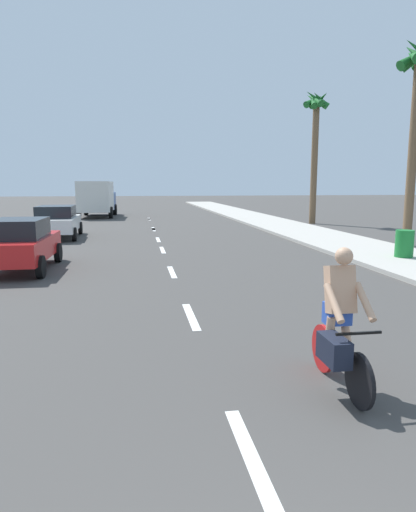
% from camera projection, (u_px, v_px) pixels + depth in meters
% --- Properties ---
extents(ground_plane, '(160.00, 160.00, 0.00)m').
position_uv_depth(ground_plane, '(158.00, 240.00, 20.71)').
color(ground_plane, '#423F3D').
extents(sidewalk_strip, '(3.60, 80.00, 0.14)m').
position_uv_depth(sidewalk_strip, '(302.00, 231.00, 23.90)').
color(sidewalk_strip, '#B2ADA3').
rests_on(sidewalk_strip, ground).
extents(lane_stripe_1, '(0.16, 1.80, 0.01)m').
position_uv_depth(lane_stripe_1, '(252.00, 458.00, 4.23)').
color(lane_stripe_1, white).
rests_on(lane_stripe_1, ground).
extents(lane_stripe_2, '(0.16, 1.80, 0.01)m').
position_uv_depth(lane_stripe_2, '(191.00, 316.00, 8.77)').
color(lane_stripe_2, white).
rests_on(lane_stripe_2, ground).
extents(lane_stripe_3, '(0.16, 1.80, 0.01)m').
position_uv_depth(lane_stripe_3, '(172.00, 272.00, 13.20)').
color(lane_stripe_3, white).
rests_on(lane_stripe_3, ground).
extents(lane_stripe_4, '(0.16, 1.80, 0.01)m').
position_uv_depth(lane_stripe_4, '(162.00, 250.00, 17.62)').
color(lane_stripe_4, white).
rests_on(lane_stripe_4, ground).
extents(lane_stripe_5, '(0.16, 1.80, 0.01)m').
position_uv_depth(lane_stripe_5, '(158.00, 240.00, 20.88)').
color(lane_stripe_5, white).
rests_on(lane_stripe_5, ground).
extents(lane_stripe_6, '(0.16, 1.80, 0.01)m').
position_uv_depth(lane_stripe_6, '(154.00, 230.00, 25.52)').
color(lane_stripe_6, white).
rests_on(lane_stripe_6, ground).
extents(lane_stripe_7, '(0.16, 1.80, 0.01)m').
position_uv_depth(lane_stripe_7, '(153.00, 229.00, 26.05)').
color(lane_stripe_7, white).
rests_on(lane_stripe_7, ground).
extents(lane_stripe_8, '(0.16, 1.80, 0.01)m').
position_uv_depth(lane_stripe_8, '(149.00, 219.00, 32.92)').
color(lane_stripe_8, white).
rests_on(lane_stripe_8, ground).
extents(lane_stripe_9, '(0.16, 1.80, 0.01)m').
position_uv_depth(lane_stripe_9, '(149.00, 219.00, 33.53)').
color(lane_stripe_9, white).
rests_on(lane_stripe_9, ground).
extents(cyclist, '(0.62, 1.71, 1.82)m').
position_uv_depth(cyclist, '(339.00, 326.00, 5.53)').
color(cyclist, black).
rests_on(cyclist, ground).
extents(parked_car_red, '(1.86, 3.90, 1.57)m').
position_uv_depth(parked_car_red, '(21.00, 243.00, 13.33)').
color(parked_car_red, red).
rests_on(parked_car_red, ground).
extents(parked_car_white, '(2.13, 4.46, 1.57)m').
position_uv_depth(parked_car_white, '(57.00, 221.00, 21.42)').
color(parked_car_white, white).
rests_on(parked_car_white, ground).
extents(delivery_truck, '(2.87, 6.33, 2.80)m').
position_uv_depth(delivery_truck, '(97.00, 198.00, 35.26)').
color(delivery_truck, '#23478C').
rests_on(delivery_truck, ground).
extents(palm_tree_far, '(1.83, 1.90, 8.61)m').
position_uv_depth(palm_tree_far, '(316.00, 124.00, 28.44)').
color(palm_tree_far, brown).
rests_on(palm_tree_far, ground).
extents(trash_bin_near, '(0.60, 0.60, 0.92)m').
position_uv_depth(trash_bin_near, '(404.00, 244.00, 15.00)').
color(trash_bin_near, '#19722D').
rests_on(trash_bin_near, sidewalk_strip).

